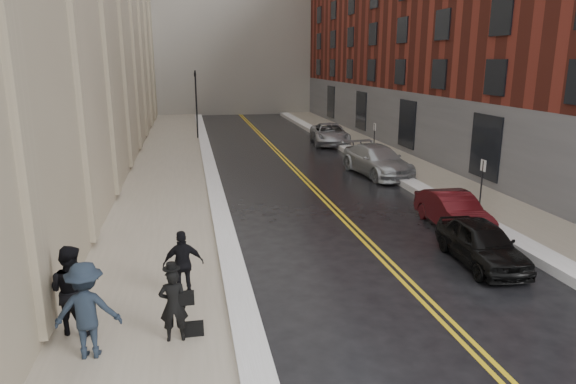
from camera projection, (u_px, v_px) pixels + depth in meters
name	position (u px, v px, depth m)	size (l,w,h in m)	color
ground	(349.00, 339.00, 11.33)	(160.00, 160.00, 0.00)	black
sidewalk_left	(166.00, 181.00, 25.68)	(4.00, 64.00, 0.15)	gray
sidewalk_right	(418.00, 170.00, 28.17)	(3.00, 64.00, 0.15)	gray
lane_stripe_a	(300.00, 177.00, 26.97)	(0.12, 64.00, 0.01)	gold
lane_stripe_b	(305.00, 177.00, 27.01)	(0.12, 64.00, 0.01)	gold
snow_ridge_left	(212.00, 178.00, 26.09)	(0.70, 60.80, 0.26)	white
snow_ridge_right	(386.00, 170.00, 27.81)	(0.85, 60.80, 0.30)	white
building_right	(500.00, 13.00, 34.16)	(14.00, 50.00, 18.00)	maroon
traffic_signal	(196.00, 99.00, 38.58)	(0.18, 0.15, 5.20)	black
parking_sign_near	(482.00, 182.00, 20.05)	(0.06, 0.35, 2.23)	black
parking_sign_far	(374.00, 137.00, 31.45)	(0.06, 0.35, 2.23)	black
car_black	(482.00, 243.00, 15.36)	(1.55, 3.86, 1.31)	black
car_maroon	(453.00, 211.00, 18.65)	(1.39, 3.97, 1.31)	#430C10
car_silver_near	(377.00, 161.00, 27.24)	(2.19, 5.38, 1.56)	#A6AAAE
car_silver_far	(330.00, 134.00, 37.27)	(2.45, 5.32, 1.48)	#A6A8AF
pedestrian_main	(173.00, 305.00, 10.82)	(0.60, 0.39, 1.64)	black
pedestrian_a	(71.00, 290.00, 11.11)	(0.98, 0.76, 2.01)	black
pedestrian_b	(87.00, 310.00, 10.20)	(1.30, 0.75, 2.01)	#1A2430
pedestrian_c	(183.00, 264.00, 12.87)	(1.02, 0.42, 1.73)	black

